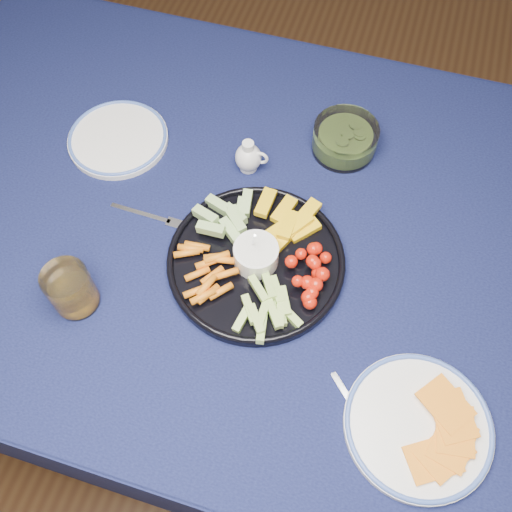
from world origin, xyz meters
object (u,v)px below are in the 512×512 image
(dining_table, at_px, (257,243))
(juice_tumbler, at_px, (72,291))
(pickle_bowl, at_px, (345,140))
(cheese_plate, at_px, (419,425))
(crudite_platter, at_px, (255,259))
(creamer_pitcher, at_px, (249,157))
(side_plate_extra, at_px, (118,138))

(dining_table, relative_size, juice_tumbler, 17.06)
(pickle_bowl, xyz_separation_m, cheese_plate, (0.25, -0.54, -0.02))
(crudite_platter, bearing_deg, creamer_pitcher, 110.28)
(dining_table, distance_m, juice_tumbler, 0.40)
(cheese_plate, distance_m, juice_tumbler, 0.64)
(side_plate_extra, bearing_deg, pickle_bowl, 14.53)
(dining_table, xyz_separation_m, cheese_plate, (0.37, -0.31, 0.10))
(creamer_pitcher, bearing_deg, cheese_plate, -45.56)
(dining_table, distance_m, creamer_pitcher, 0.18)
(crudite_platter, relative_size, cheese_plate, 1.38)
(creamer_pitcher, relative_size, pickle_bowl, 0.56)
(juice_tumbler, distance_m, side_plate_extra, 0.39)
(cheese_plate, relative_size, side_plate_extra, 1.13)
(pickle_bowl, xyz_separation_m, side_plate_extra, (-0.47, -0.12, -0.02))
(pickle_bowl, distance_m, juice_tumbler, 0.63)
(dining_table, height_order, pickle_bowl, pickle_bowl)
(dining_table, height_order, juice_tumbler, juice_tumbler)
(cheese_plate, relative_size, juice_tumbler, 2.50)
(pickle_bowl, relative_size, side_plate_extra, 0.64)
(creamer_pitcher, xyz_separation_m, side_plate_extra, (-0.29, -0.01, -0.02))
(pickle_bowl, distance_m, side_plate_extra, 0.49)
(dining_table, bearing_deg, juice_tumbler, -134.87)
(creamer_pitcher, xyz_separation_m, pickle_bowl, (0.18, 0.11, -0.00))
(pickle_bowl, bearing_deg, cheese_plate, -65.53)
(cheese_plate, bearing_deg, crudite_platter, 148.01)
(juice_tumbler, bearing_deg, pickle_bowl, 52.06)
(dining_table, height_order, creamer_pitcher, creamer_pitcher)
(juice_tumbler, xyz_separation_m, side_plate_extra, (-0.08, 0.37, -0.03))
(crudite_platter, distance_m, cheese_plate, 0.41)
(dining_table, relative_size, crudite_platter, 4.94)
(dining_table, bearing_deg, creamer_pitcher, 114.41)
(dining_table, distance_m, side_plate_extra, 0.38)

